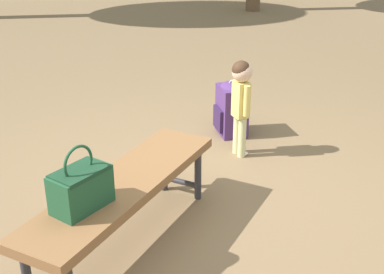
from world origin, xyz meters
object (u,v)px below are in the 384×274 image
child_standing (241,94)px  backpack_large (232,107)px  handbag (81,187)px  park_bench (125,189)px

child_standing → backpack_large: (0.32, 0.33, -0.29)m
handbag → backpack_large: handbag is taller
handbag → child_standing: size_ratio=0.44×
backpack_large → handbag: bearing=-163.0°
backpack_large → child_standing: bearing=-133.6°
park_bench → backpack_large: backpack_large is taller
park_bench → child_standing: (1.50, 0.27, 0.16)m
park_bench → child_standing: 1.53m
child_standing → park_bench: bearing=-169.9°
handbag → backpack_large: (2.16, 0.66, -0.31)m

